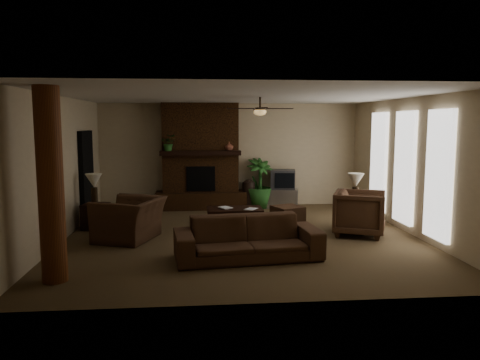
{
  "coord_description": "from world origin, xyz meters",
  "views": [
    {
      "loc": [
        -0.86,
        -9.09,
        2.29
      ],
      "look_at": [
        0.0,
        0.4,
        1.1
      ],
      "focal_mm": 34.56,
      "sensor_mm": 36.0,
      "label": 1
    }
  ],
  "objects": [
    {
      "name": "book_a",
      "position": [
        -0.38,
        0.75,
        0.57
      ],
      "size": [
        0.2,
        0.13,
        0.29
      ],
      "primitive_type": "imported",
      "rotation": [
        0.0,
        0.0,
        0.52
      ],
      "color": "#999999",
      "rests_on": "coffee_table"
    },
    {
      "name": "armchair_left",
      "position": [
        -2.21,
        -0.05,
        0.55
      ],
      "size": [
        1.19,
        1.45,
        1.09
      ],
      "primitive_type": "imported",
      "rotation": [
        0.0,
        0.0,
        -1.91
      ],
      "color": "#482F1F",
      "rests_on": "ground"
    },
    {
      "name": "doorway",
      "position": [
        -3.44,
        1.8,
        1.05
      ],
      "size": [
        0.1,
        1.0,
        2.1
      ],
      "primitive_type": "cube",
      "color": "black",
      "rests_on": "ground"
    },
    {
      "name": "mantel_plant",
      "position": [
        -1.61,
        2.91,
        1.72
      ],
      "size": [
        0.41,
        0.45,
        0.33
      ],
      "primitive_type": "imported",
      "rotation": [
        0.0,
        0.0,
        0.07
      ],
      "color": "#2B5E25",
      "rests_on": "fireplace"
    },
    {
      "name": "lamp_right",
      "position": [
        2.53,
        0.55,
        1.0
      ],
      "size": [
        0.39,
        0.39,
        0.65
      ],
      "color": "black",
      "rests_on": "side_table_right"
    },
    {
      "name": "sofa",
      "position": [
        -0.04,
        -1.55,
        0.48
      ],
      "size": [
        2.5,
        0.98,
        0.95
      ],
      "primitive_type": "imported",
      "rotation": [
        0.0,
        0.0,
        0.11
      ],
      "color": "#482F1F",
      "rests_on": "ground"
    },
    {
      "name": "windows",
      "position": [
        3.45,
        0.2,
        1.35
      ],
      "size": [
        0.08,
        3.65,
        2.35
      ],
      "color": "white",
      "rests_on": "ground"
    },
    {
      "name": "coffee_table",
      "position": [
        -0.08,
        0.8,
        0.37
      ],
      "size": [
        1.2,
        0.7,
        0.43
      ],
      "color": "black",
      "rests_on": "ground"
    },
    {
      "name": "tv_stand",
      "position": [
        1.39,
        3.15,
        0.25
      ],
      "size": [
        0.92,
        0.64,
        0.5
      ],
      "primitive_type": "cube",
      "rotation": [
        0.0,
        0.0,
        -0.17
      ],
      "color": "#BBBBBD",
      "rests_on": "ground"
    },
    {
      "name": "mantel_vase",
      "position": [
        -0.05,
        3.01,
        1.67
      ],
      "size": [
        0.22,
        0.23,
        0.22
      ],
      "primitive_type": "imported",
      "rotation": [
        0.0,
        0.0,
        0.0
      ],
      "color": "brown",
      "rests_on": "fireplace"
    },
    {
      "name": "lamp_left",
      "position": [
        -3.1,
        0.97,
        1.0
      ],
      "size": [
        0.44,
        0.44,
        0.65
      ],
      "color": "black",
      "rests_on": "side_table_left"
    },
    {
      "name": "armchair_right",
      "position": [
        2.41,
        -0.1,
        0.5
      ],
      "size": [
        1.22,
        1.25,
        1.0
      ],
      "primitive_type": "imported",
      "rotation": [
        0.0,
        0.0,
        1.18
      ],
      "color": "#482F1F",
      "rests_on": "ground"
    },
    {
      "name": "tv",
      "position": [
        1.41,
        3.14,
        0.76
      ],
      "size": [
        0.73,
        0.63,
        0.52
      ],
      "color": "#39393B",
      "rests_on": "tv_stand"
    },
    {
      "name": "side_table_right",
      "position": [
        2.55,
        0.53,
        0.28
      ],
      "size": [
        0.63,
        0.63,
        0.55
      ],
      "primitive_type": "cube",
      "rotation": [
        0.0,
        0.0,
        -0.3
      ],
      "color": "black",
      "rests_on": "ground"
    },
    {
      "name": "fireplace",
      "position": [
        -0.8,
        3.22,
        1.16
      ],
      "size": [
        2.4,
        0.7,
        2.8
      ],
      "color": "#462712",
      "rests_on": "ground"
    },
    {
      "name": "log_column",
      "position": [
        -2.95,
        -2.4,
        1.4
      ],
      "size": [
        0.36,
        0.36,
        2.8
      ],
      "primitive_type": "cylinder",
      "color": "brown",
      "rests_on": "ground"
    },
    {
      "name": "book_b",
      "position": [
        0.17,
        0.66,
        0.58
      ],
      "size": [
        0.19,
        0.13,
        0.29
      ],
      "primitive_type": "imported",
      "rotation": [
        0.0,
        0.0,
        -0.57
      ],
      "color": "#999999",
      "rests_on": "coffee_table"
    },
    {
      "name": "floor_vase",
      "position": [
        0.49,
        3.15,
        0.43
      ],
      "size": [
        0.34,
        0.34,
        0.77
      ],
      "color": "black",
      "rests_on": "ground"
    },
    {
      "name": "room_shell",
      "position": [
        0.0,
        0.0,
        1.4
      ],
      "size": [
        7.0,
        7.0,
        7.0
      ],
      "color": "brown",
      "rests_on": "ground"
    },
    {
      "name": "ceiling_fan",
      "position": [
        0.4,
        0.3,
        2.53
      ],
      "size": [
        1.35,
        1.35,
        0.37
      ],
      "color": "black",
      "rests_on": "ceiling"
    },
    {
      "name": "side_table_left",
      "position": [
        -3.08,
        0.95,
        0.28
      ],
      "size": [
        0.58,
        0.58,
        0.55
      ],
      "primitive_type": "cube",
      "rotation": [
        0.0,
        0.0,
        -0.18
      ],
      "color": "black",
      "rests_on": "ground"
    },
    {
      "name": "floor_plant",
      "position": [
        0.77,
        3.15,
        0.37
      ],
      "size": [
        1.24,
        1.52,
        0.75
      ],
      "primitive_type": "imported",
      "rotation": [
        0.0,
        0.0,
        0.44
      ],
      "color": "#2B5E25",
      "rests_on": "ground"
    },
    {
      "name": "ottoman",
      "position": [
        1.15,
        1.1,
        0.2
      ],
      "size": [
        0.78,
        0.78,
        0.4
      ],
      "primitive_type": "cube",
      "rotation": [
        0.0,
        0.0,
        0.39
      ],
      "color": "#482F1F",
      "rests_on": "ground"
    }
  ]
}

